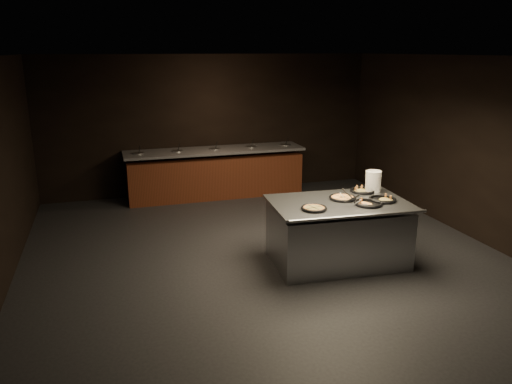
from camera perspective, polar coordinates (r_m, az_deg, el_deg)
room at (r=6.89m, az=1.62°, el=3.11°), size 7.02×8.02×2.92m
salad_bar at (r=10.47m, az=-4.64°, el=1.85°), size 3.70×0.83×1.18m
serving_counter at (r=7.27m, az=9.31°, el=-4.72°), size 1.99×1.35×0.92m
plate_stack at (r=7.69m, az=13.26°, el=1.19°), size 0.23×0.23×0.31m
pan_veggie_whole at (r=6.72m, az=6.63°, el=-1.85°), size 0.35×0.35×0.04m
pan_cheese_whole at (r=7.24m, az=9.86°, el=-0.65°), size 0.39×0.39×0.04m
pan_cheese_slices_a at (r=7.68m, az=12.09°, el=0.17°), size 0.37×0.37×0.04m
pan_cheese_slices_b at (r=7.05m, az=12.71°, el=-1.28°), size 0.39×0.39×0.04m
pan_veggie_slices at (r=7.29m, az=14.26°, el=-0.82°), size 0.39×0.39×0.04m
server_left at (r=7.21m, az=10.10°, el=-0.30°), size 0.22×0.28×0.16m
server_right at (r=6.95m, az=11.26°, el=-0.96°), size 0.33×0.14×0.16m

